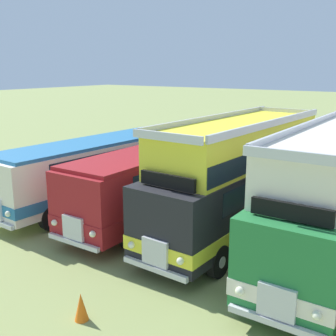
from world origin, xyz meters
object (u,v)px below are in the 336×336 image
object	(u,v)px
bus_third_in_row	(239,175)
bus_second_in_row	(159,177)
cone_mid_row	(81,307)
bus_first_in_row	(96,167)

from	to	relation	value
bus_third_in_row	bus_second_in_row	bearing A→B (deg)	-177.48
cone_mid_row	bus_first_in_row	bearing A→B (deg)	131.60
bus_first_in_row	cone_mid_row	distance (m)	9.73
cone_mid_row	bus_third_in_row	bearing A→B (deg)	84.07
bus_first_in_row	bus_third_in_row	world-z (taller)	bus_third_in_row
bus_second_in_row	cone_mid_row	distance (m)	7.97
bus_first_in_row	bus_second_in_row	world-z (taller)	same
bus_first_in_row	cone_mid_row	xyz separation A→B (m)	(6.39, -7.20, -1.38)
bus_first_in_row	bus_second_in_row	bearing A→B (deg)	2.06
bus_first_in_row	bus_third_in_row	distance (m)	7.20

